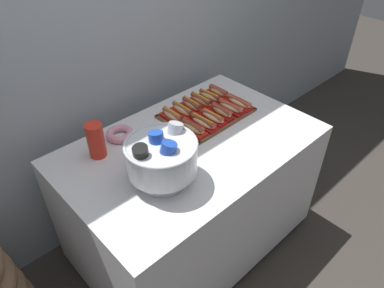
{
  "coord_description": "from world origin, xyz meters",
  "views": [
    {
      "loc": [
        -1.01,
        -1.08,
        1.93
      ],
      "look_at": [
        -0.01,
        -0.02,
        0.8
      ],
      "focal_mm": 33.73,
      "sensor_mm": 36.0,
      "label": 1
    }
  ],
  "objects_px": {
    "hot_dog_7": "(182,110)",
    "hot_dog_9": "(201,101)",
    "buffet_table": "(191,194)",
    "hot_dog_0": "(193,128)",
    "hot_dog_3": "(222,111)",
    "hot_dog_2": "(213,117)",
    "hot_dog_1": "(203,122)",
    "hot_dog_11": "(218,92)",
    "cup_stack": "(96,140)",
    "punch_bowl": "(161,156)",
    "donut": "(120,134)",
    "hot_dog_5": "(239,102)",
    "serving_tray": "(206,113)",
    "hot_dog_4": "(230,107)",
    "hot_dog_8": "(192,105)",
    "hot_dog_6": "(173,116)",
    "hot_dog_10": "(210,97)"
  },
  "relations": [
    {
      "from": "hot_dog_7",
      "to": "hot_dog_9",
      "type": "xyz_separation_m",
      "value": [
        0.15,
        0.0,
        0.0
      ]
    },
    {
      "from": "buffet_table",
      "to": "hot_dog_0",
      "type": "xyz_separation_m",
      "value": [
        0.07,
        0.06,
        0.41
      ]
    },
    {
      "from": "hot_dog_0",
      "to": "hot_dog_3",
      "type": "bearing_deg",
      "value": 0.93
    },
    {
      "from": "hot_dog_2",
      "to": "hot_dog_1",
      "type": "bearing_deg",
      "value": -179.07
    },
    {
      "from": "hot_dog_11",
      "to": "cup_stack",
      "type": "height_order",
      "value": "cup_stack"
    },
    {
      "from": "punch_bowl",
      "to": "hot_dog_7",
      "type": "bearing_deg",
      "value": 38.54
    },
    {
      "from": "buffet_table",
      "to": "donut",
      "type": "relative_size",
      "value": 9.03
    },
    {
      "from": "hot_dog_1",
      "to": "hot_dog_5",
      "type": "xyz_separation_m",
      "value": [
        0.3,
        0.0,
        -0.0
      ]
    },
    {
      "from": "serving_tray",
      "to": "hot_dog_4",
      "type": "height_order",
      "value": "hot_dog_4"
    },
    {
      "from": "hot_dog_5",
      "to": "cup_stack",
      "type": "distance_m",
      "value": 0.86
    },
    {
      "from": "hot_dog_3",
      "to": "hot_dog_8",
      "type": "distance_m",
      "value": 0.18
    },
    {
      "from": "hot_dog_4",
      "to": "hot_dog_5",
      "type": "height_order",
      "value": "same"
    },
    {
      "from": "hot_dog_5",
      "to": "hot_dog_9",
      "type": "xyz_separation_m",
      "value": [
        -0.15,
        0.16,
        0.0
      ]
    },
    {
      "from": "hot_dog_7",
      "to": "donut",
      "type": "height_order",
      "value": "hot_dog_7"
    },
    {
      "from": "hot_dog_3",
      "to": "punch_bowl",
      "type": "height_order",
      "value": "punch_bowl"
    },
    {
      "from": "hot_dog_0",
      "to": "hot_dog_6",
      "type": "height_order",
      "value": "hot_dog_0"
    },
    {
      "from": "hot_dog_3",
      "to": "hot_dog_4",
      "type": "bearing_deg",
      "value": 0.93
    },
    {
      "from": "buffet_table",
      "to": "hot_dog_2",
      "type": "bearing_deg",
      "value": 14.96
    },
    {
      "from": "hot_dog_11",
      "to": "donut",
      "type": "height_order",
      "value": "hot_dog_11"
    },
    {
      "from": "hot_dog_1",
      "to": "hot_dog_10",
      "type": "relative_size",
      "value": 1.08
    },
    {
      "from": "hot_dog_1",
      "to": "hot_dog_8",
      "type": "distance_m",
      "value": 0.18
    },
    {
      "from": "hot_dog_11",
      "to": "donut",
      "type": "xyz_separation_m",
      "value": [
        -0.68,
        0.07,
        -0.02
      ]
    },
    {
      "from": "hot_dog_1",
      "to": "hot_dog_9",
      "type": "height_order",
      "value": "hot_dog_9"
    },
    {
      "from": "hot_dog_0",
      "to": "punch_bowl",
      "type": "distance_m",
      "value": 0.41
    },
    {
      "from": "hot_dog_2",
      "to": "hot_dog_0",
      "type": "bearing_deg",
      "value": -179.07
    },
    {
      "from": "hot_dog_9",
      "to": "serving_tray",
      "type": "bearing_deg",
      "value": -113.51
    },
    {
      "from": "hot_dog_3",
      "to": "hot_dog_11",
      "type": "height_order",
      "value": "hot_dog_3"
    },
    {
      "from": "hot_dog_9",
      "to": "hot_dog_11",
      "type": "height_order",
      "value": "same"
    },
    {
      "from": "hot_dog_2",
      "to": "donut",
      "type": "bearing_deg",
      "value": 152.36
    },
    {
      "from": "buffet_table",
      "to": "hot_dog_4",
      "type": "height_order",
      "value": "hot_dog_4"
    },
    {
      "from": "hot_dog_1",
      "to": "hot_dog_7",
      "type": "xyz_separation_m",
      "value": [
        -0.0,
        0.16,
        0.0
      ]
    },
    {
      "from": "buffet_table",
      "to": "hot_dog_6",
      "type": "bearing_deg",
      "value": 73.8
    },
    {
      "from": "hot_dog_8",
      "to": "hot_dog_10",
      "type": "xyz_separation_m",
      "value": [
        0.15,
        0.0,
        -0.0
      ]
    },
    {
      "from": "hot_dog_1",
      "to": "cup_stack",
      "type": "height_order",
      "value": "cup_stack"
    },
    {
      "from": "hot_dog_10",
      "to": "hot_dog_9",
      "type": "bearing_deg",
      "value": -179.07
    },
    {
      "from": "hot_dog_2",
      "to": "hot_dog_5",
      "type": "bearing_deg",
      "value": 0.93
    },
    {
      "from": "hot_dog_2",
      "to": "punch_bowl",
      "type": "relative_size",
      "value": 0.53
    },
    {
      "from": "hot_dog_2",
      "to": "punch_bowl",
      "type": "height_order",
      "value": "punch_bowl"
    },
    {
      "from": "hot_dog_4",
      "to": "hot_dog_8",
      "type": "bearing_deg",
      "value": 133.21
    },
    {
      "from": "hot_dog_0",
      "to": "hot_dog_1",
      "type": "bearing_deg",
      "value": 0.93
    },
    {
      "from": "donut",
      "to": "hot_dog_8",
      "type": "bearing_deg",
      "value": -9.15
    },
    {
      "from": "hot_dog_9",
      "to": "cup_stack",
      "type": "distance_m",
      "value": 0.69
    },
    {
      "from": "hot_dog_0",
      "to": "hot_dog_1",
      "type": "relative_size",
      "value": 0.9
    },
    {
      "from": "hot_dog_2",
      "to": "cup_stack",
      "type": "xyz_separation_m",
      "value": [
        -0.62,
        0.19,
        0.06
      ]
    },
    {
      "from": "hot_dog_10",
      "to": "hot_dog_2",
      "type": "bearing_deg",
      "value": -131.34
    },
    {
      "from": "hot_dog_4",
      "to": "hot_dog_0",
      "type": "bearing_deg",
      "value": -179.07
    },
    {
      "from": "hot_dog_3",
      "to": "buffet_table",
      "type": "bearing_deg",
      "value": -168.54
    },
    {
      "from": "hot_dog_9",
      "to": "punch_bowl",
      "type": "xyz_separation_m",
      "value": [
        -0.57,
        -0.34,
        0.11
      ]
    },
    {
      "from": "hot_dog_6",
      "to": "hot_dog_7",
      "type": "relative_size",
      "value": 0.98
    },
    {
      "from": "hot_dog_3",
      "to": "cup_stack",
      "type": "xyz_separation_m",
      "value": [
        -0.69,
        0.19,
        0.05
      ]
    }
  ]
}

